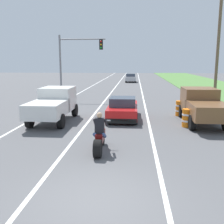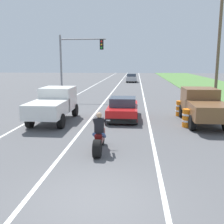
{
  "view_description": "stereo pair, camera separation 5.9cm",
  "coord_description": "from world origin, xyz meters",
  "px_view_note": "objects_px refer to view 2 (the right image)",
  "views": [
    {
      "loc": [
        0.95,
        -6.28,
        3.54
      ],
      "look_at": [
        -0.2,
        7.07,
        1.0
      ],
      "focal_mm": 42.58,
      "sensor_mm": 36.0,
      "label": 1
    },
    {
      "loc": [
        1.01,
        -6.28,
        3.54
      ],
      "look_at": [
        -0.2,
        7.07,
        1.0
      ],
      "focal_mm": 42.58,
      "sensor_mm": 36.0,
      "label": 2
    }
  ],
  "objects_px": {
    "motorcycle_with_rider": "(99,138)",
    "construction_barrel_mid": "(180,108)",
    "sports_car_red": "(123,109)",
    "construction_barrel_nearest": "(187,118)",
    "pickup_truck_left_lane_white": "(54,103)",
    "pickup_truck_right_shoulder_brown": "(203,105)",
    "distant_car_far_ahead": "(132,78)",
    "traffic_light_mast_near": "(75,57)"
  },
  "relations": [
    {
      "from": "pickup_truck_right_shoulder_brown",
      "to": "construction_barrel_mid",
      "type": "height_order",
      "value": "pickup_truck_right_shoulder_brown"
    },
    {
      "from": "pickup_truck_right_shoulder_brown",
      "to": "distant_car_far_ahead",
      "type": "distance_m",
      "value": 32.17
    },
    {
      "from": "pickup_truck_left_lane_white",
      "to": "pickup_truck_right_shoulder_brown",
      "type": "height_order",
      "value": "same"
    },
    {
      "from": "sports_car_red",
      "to": "motorcycle_with_rider",
      "type": "bearing_deg",
      "value": -95.38
    },
    {
      "from": "sports_car_red",
      "to": "construction_barrel_nearest",
      "type": "distance_m",
      "value": 4.11
    },
    {
      "from": "pickup_truck_left_lane_white",
      "to": "distant_car_far_ahead",
      "type": "distance_m",
      "value": 32.32
    },
    {
      "from": "sports_car_red",
      "to": "pickup_truck_right_shoulder_brown",
      "type": "relative_size",
      "value": 0.9
    },
    {
      "from": "sports_car_red",
      "to": "construction_barrel_mid",
      "type": "height_order",
      "value": "sports_car_red"
    },
    {
      "from": "pickup_truck_left_lane_white",
      "to": "distant_car_far_ahead",
      "type": "bearing_deg",
      "value": 82.81
    },
    {
      "from": "motorcycle_with_rider",
      "to": "pickup_truck_left_lane_white",
      "type": "height_order",
      "value": "pickup_truck_left_lane_white"
    },
    {
      "from": "distant_car_far_ahead",
      "to": "construction_barrel_nearest",
      "type": "bearing_deg",
      "value": -83.62
    },
    {
      "from": "construction_barrel_nearest",
      "to": "construction_barrel_mid",
      "type": "distance_m",
      "value": 3.08
    },
    {
      "from": "motorcycle_with_rider",
      "to": "construction_barrel_nearest",
      "type": "xyz_separation_m",
      "value": [
        4.25,
        4.59,
        -0.09
      ]
    },
    {
      "from": "pickup_truck_left_lane_white",
      "to": "pickup_truck_right_shoulder_brown",
      "type": "bearing_deg",
      "value": 1.6
    },
    {
      "from": "motorcycle_with_rider",
      "to": "distant_car_far_ahead",
      "type": "bearing_deg",
      "value": 89.09
    },
    {
      "from": "pickup_truck_right_shoulder_brown",
      "to": "construction_barrel_mid",
      "type": "distance_m",
      "value": 2.41
    },
    {
      "from": "construction_barrel_mid",
      "to": "distant_car_far_ahead",
      "type": "height_order",
      "value": "distant_car_far_ahead"
    },
    {
      "from": "construction_barrel_nearest",
      "to": "construction_barrel_mid",
      "type": "bearing_deg",
      "value": 88.13
    },
    {
      "from": "pickup_truck_right_shoulder_brown",
      "to": "distant_car_far_ahead",
      "type": "bearing_deg",
      "value": 98.33
    },
    {
      "from": "traffic_light_mast_near",
      "to": "construction_barrel_mid",
      "type": "distance_m",
      "value": 11.96
    },
    {
      "from": "motorcycle_with_rider",
      "to": "traffic_light_mast_near",
      "type": "relative_size",
      "value": 0.37
    },
    {
      "from": "construction_barrel_nearest",
      "to": "sports_car_red",
      "type": "bearing_deg",
      "value": 152.57
    },
    {
      "from": "pickup_truck_right_shoulder_brown",
      "to": "distant_car_far_ahead",
      "type": "xyz_separation_m",
      "value": [
        -4.66,
        31.82,
        -0.33
      ]
    },
    {
      "from": "traffic_light_mast_near",
      "to": "motorcycle_with_rider",
      "type": "bearing_deg",
      "value": -73.74
    },
    {
      "from": "traffic_light_mast_near",
      "to": "distant_car_far_ahead",
      "type": "height_order",
      "value": "traffic_light_mast_near"
    },
    {
      "from": "pickup_truck_right_shoulder_brown",
      "to": "construction_barrel_mid",
      "type": "relative_size",
      "value": 4.8
    },
    {
      "from": "pickup_truck_left_lane_white",
      "to": "sports_car_red",
      "type": "bearing_deg",
      "value": 16.58
    },
    {
      "from": "sports_car_red",
      "to": "distant_car_far_ahead",
      "type": "bearing_deg",
      "value": 90.04
    },
    {
      "from": "sports_car_red",
      "to": "pickup_truck_left_lane_white",
      "type": "relative_size",
      "value": 0.9
    },
    {
      "from": "pickup_truck_right_shoulder_brown",
      "to": "construction_barrel_nearest",
      "type": "height_order",
      "value": "pickup_truck_right_shoulder_brown"
    },
    {
      "from": "construction_barrel_mid",
      "to": "motorcycle_with_rider",
      "type": "bearing_deg",
      "value": -119.61
    },
    {
      "from": "pickup_truck_left_lane_white",
      "to": "traffic_light_mast_near",
      "type": "distance_m",
      "value": 10.24
    },
    {
      "from": "motorcycle_with_rider",
      "to": "distant_car_far_ahead",
      "type": "relative_size",
      "value": 0.55
    },
    {
      "from": "traffic_light_mast_near",
      "to": "construction_barrel_mid",
      "type": "bearing_deg",
      "value": -40.2
    },
    {
      "from": "motorcycle_with_rider",
      "to": "construction_barrel_mid",
      "type": "xyz_separation_m",
      "value": [
        4.35,
        7.66,
        -0.09
      ]
    },
    {
      "from": "construction_barrel_mid",
      "to": "distant_car_far_ahead",
      "type": "xyz_separation_m",
      "value": [
        -3.76,
        29.67,
        0.27
      ]
    },
    {
      "from": "traffic_light_mast_near",
      "to": "construction_barrel_nearest",
      "type": "bearing_deg",
      "value": -50.44
    },
    {
      "from": "pickup_truck_left_lane_white",
      "to": "pickup_truck_right_shoulder_brown",
      "type": "distance_m",
      "value": 8.71
    },
    {
      "from": "motorcycle_with_rider",
      "to": "construction_barrel_mid",
      "type": "distance_m",
      "value": 8.81
    },
    {
      "from": "motorcycle_with_rider",
      "to": "traffic_light_mast_near",
      "type": "height_order",
      "value": "traffic_light_mast_near"
    },
    {
      "from": "construction_barrel_nearest",
      "to": "distant_car_far_ahead",
      "type": "distance_m",
      "value": 32.95
    },
    {
      "from": "sports_car_red",
      "to": "construction_barrel_nearest",
      "type": "height_order",
      "value": "sports_car_red"
    }
  ]
}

